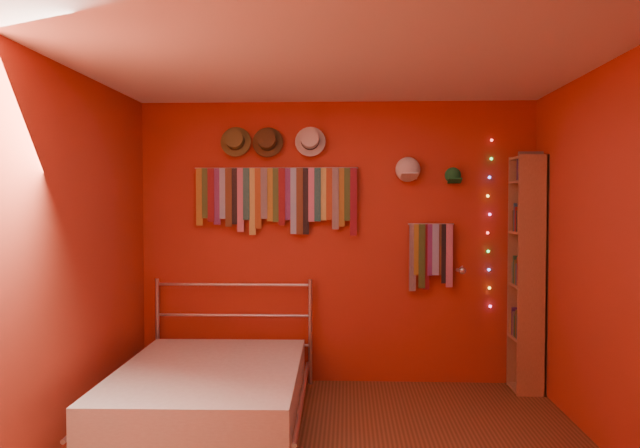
# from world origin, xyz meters

# --- Properties ---
(back_wall) EXTENTS (3.50, 0.02, 2.50)m
(back_wall) POSITION_xyz_m (0.00, 1.75, 1.25)
(back_wall) COLOR #AD291C
(back_wall) RESTS_ON ground
(right_wall) EXTENTS (0.02, 3.50, 2.50)m
(right_wall) POSITION_xyz_m (1.75, 0.00, 1.25)
(right_wall) COLOR #AD291C
(right_wall) RESTS_ON ground
(left_wall) EXTENTS (0.02, 3.50, 2.50)m
(left_wall) POSITION_xyz_m (-1.75, 0.00, 1.25)
(left_wall) COLOR #AD291C
(left_wall) RESTS_ON ground
(ceiling) EXTENTS (3.50, 3.50, 0.02)m
(ceiling) POSITION_xyz_m (0.00, 0.00, 2.50)
(ceiling) COLOR white
(ceiling) RESTS_ON back_wall
(tie_rack) EXTENTS (1.45, 0.03, 0.60)m
(tie_rack) POSITION_xyz_m (-0.53, 1.68, 1.67)
(tie_rack) COLOR silver
(tie_rack) RESTS_ON back_wall
(small_tie_rack) EXTENTS (0.40, 0.03, 0.60)m
(small_tie_rack) POSITION_xyz_m (0.83, 1.68, 1.17)
(small_tie_rack) COLOR silver
(small_tie_rack) RESTS_ON back_wall
(fedora_olive) EXTENTS (0.27, 0.15, 0.27)m
(fedora_olive) POSITION_xyz_m (-0.89, 1.66, 2.15)
(fedora_olive) COLOR brown
(fedora_olive) RESTS_ON back_wall
(fedora_brown) EXTENTS (0.27, 0.15, 0.27)m
(fedora_brown) POSITION_xyz_m (-0.61, 1.66, 2.15)
(fedora_brown) COLOR #4A351A
(fedora_brown) RESTS_ON back_wall
(fedora_white) EXTENTS (0.27, 0.15, 0.27)m
(fedora_white) POSITION_xyz_m (-0.23, 1.66, 2.15)
(fedora_white) COLOR beige
(fedora_white) RESTS_ON back_wall
(cap_white) EXTENTS (0.20, 0.25, 0.20)m
(cap_white) POSITION_xyz_m (0.63, 1.70, 1.89)
(cap_white) COLOR white
(cap_white) RESTS_ON back_wall
(cap_green) EXTENTS (0.16, 0.20, 0.16)m
(cap_green) POSITION_xyz_m (1.02, 1.70, 1.84)
(cap_green) COLOR #186C31
(cap_green) RESTS_ON back_wall
(fairy_lights) EXTENTS (0.05, 0.02, 1.48)m
(fairy_lights) POSITION_xyz_m (1.34, 1.71, 1.42)
(fairy_lights) COLOR #FF3333
(fairy_lights) RESTS_ON back_wall
(reading_lamp) EXTENTS (0.06, 0.27, 0.08)m
(reading_lamp) POSITION_xyz_m (1.07, 1.54, 1.03)
(reading_lamp) COLOR silver
(reading_lamp) RESTS_ON back_wall
(bookshelf) EXTENTS (0.25, 0.34, 2.00)m
(bookshelf) POSITION_xyz_m (1.66, 1.53, 1.02)
(bookshelf) COLOR #8C5C3F
(bookshelf) RESTS_ON ground
(bed) EXTENTS (1.44, 1.94, 0.93)m
(bed) POSITION_xyz_m (-0.91, 0.68, 0.22)
(bed) COLOR silver
(bed) RESTS_ON ground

